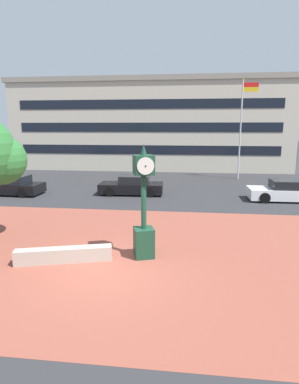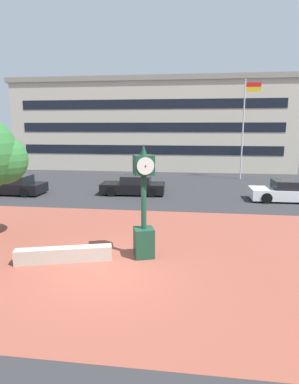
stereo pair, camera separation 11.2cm
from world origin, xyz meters
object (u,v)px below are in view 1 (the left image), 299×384
Objects in this scene: car_street_near at (11,186)px; car_street_far at (132,186)px; street_clock at (144,211)px; car_street_mid at (284,191)px; civic_building at (155,125)px; flagpole_primary at (242,124)px.

car_street_near is 8.10m from car_street_far.
car_street_mid is (7.38, 9.75, -1.09)m from street_clock.
civic_building reaches higher than car_street_near.
civic_building is at bearing -0.68° from car_street_far.
car_street_far is (-2.25, 10.47, -1.09)m from street_clock.
flagpole_primary reaches higher than street_clock.
car_street_far is at bearing -88.57° from civic_building.
street_clock is at bearing -108.10° from flagpole_primary.
car_street_far is at bearing 83.18° from street_clock.
flagpole_primary is at bearing -52.56° from civic_building.
car_street_near is (-10.29, 9.48, -1.09)m from street_clock.
car_street_mid and car_street_far have the same top height.
street_clock reaches higher than car_street_near.
car_street_near is at bearing 94.93° from car_street_far.
car_street_far is at bearing -81.33° from car_street_near.
flagpole_primary is 0.28× the size of civic_building.
street_clock reaches higher than car_street_far.
civic_building is (7.57, 19.79, 4.10)m from car_street_near.
car_street_near is 17.67m from car_street_mid.
street_clock is 0.93× the size of car_street_mid.
car_street_far is at bearing 84.93° from car_street_mid.
civic_building is (-8.61, 11.25, -0.04)m from flagpole_primary.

